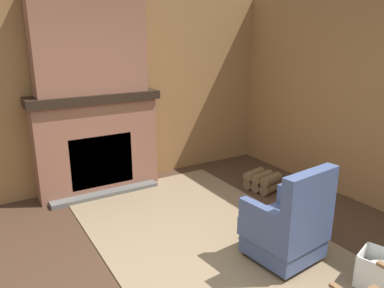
# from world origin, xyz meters

# --- Properties ---
(wood_panel_wall_left) EXTENTS (0.06, 6.11, 2.63)m
(wood_panel_wall_left) POSITION_xyz_m (-2.79, 0.00, 1.31)
(wood_panel_wall_left) COLOR olive
(wood_panel_wall_left) RESTS_ON ground
(fireplace_hearth) EXTENTS (0.56, 1.71, 1.35)m
(fireplace_hearth) POSITION_xyz_m (-2.57, 0.00, 0.67)
(fireplace_hearth) COLOR brown
(fireplace_hearth) RESTS_ON ground
(chimney_breast) EXTENTS (0.31, 1.42, 1.26)m
(chimney_breast) POSITION_xyz_m (-2.58, 0.00, 1.98)
(chimney_breast) COLOR brown
(chimney_breast) RESTS_ON fireplace_hearth
(area_rug) EXTENTS (3.97, 2.15, 0.01)m
(area_rug) POSITION_xyz_m (-0.51, 0.56, 0.01)
(area_rug) COLOR #7A664C
(area_rug) RESTS_ON ground
(armchair) EXTENTS (0.67, 0.69, 0.98)m
(armchair) POSITION_xyz_m (0.01, 0.98, 0.36)
(armchair) COLOR #3D4C75
(armchair) RESTS_ON ground
(firewood_stack) EXTENTS (0.48, 0.43, 0.26)m
(firewood_stack) POSITION_xyz_m (-1.41, 1.93, 0.13)
(firewood_stack) COLOR brown
(firewood_stack) RESTS_ON ground
(oil_lamp_vase) EXTENTS (0.13, 0.13, 0.31)m
(oil_lamp_vase) POSITION_xyz_m (-2.62, -0.55, 1.46)
(oil_lamp_vase) COLOR #B24C42
(oil_lamp_vase) RESTS_ON fireplace_hearth
(storage_case) EXTENTS (0.17, 0.26, 0.13)m
(storage_case) POSITION_xyz_m (-2.62, 0.43, 1.42)
(storage_case) COLOR gray
(storage_case) RESTS_ON fireplace_hearth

